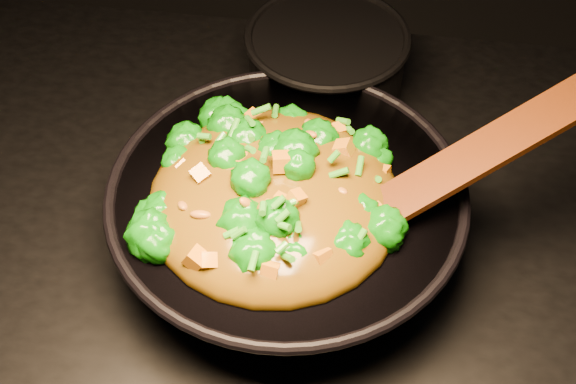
# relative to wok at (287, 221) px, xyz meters

# --- Properties ---
(wok) EXTENTS (0.45, 0.45, 0.11)m
(wok) POSITION_rel_wok_xyz_m (0.00, 0.00, 0.00)
(wok) COLOR black
(wok) RESTS_ON stovetop
(stir_fry) EXTENTS (0.30, 0.30, 0.10)m
(stir_fry) POSITION_rel_wok_xyz_m (-0.01, -0.02, 0.11)
(stir_fry) COLOR #0F6C07
(stir_fry) RESTS_ON wok
(spatula) EXTENTS (0.30, 0.20, 0.13)m
(spatula) POSITION_rel_wok_xyz_m (0.18, 0.01, 0.11)
(spatula) COLOR #3B1504
(spatula) RESTS_ON wok
(back_pot) EXTENTS (0.29, 0.29, 0.13)m
(back_pot) POSITION_rel_wok_xyz_m (0.02, 0.28, 0.01)
(back_pot) COLOR black
(back_pot) RESTS_ON stovetop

